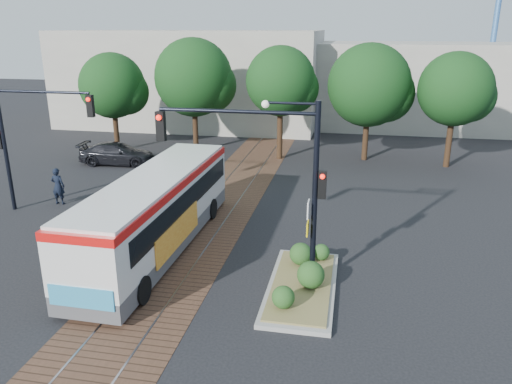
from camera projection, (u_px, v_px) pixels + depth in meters
The scene contains 10 objects.
ground at pixel (175, 263), 18.39m from camera, with size 120.00×120.00×0.00m, color black.
trackbed at pixel (206, 223), 22.11m from camera, with size 3.60×40.00×0.02m.
tree_row at pixel (277, 83), 31.93m from camera, with size 26.40×5.60×7.67m.
warehouses at pixel (279, 80), 44.06m from camera, with size 40.00×13.00×8.00m.
city_bus at pixel (157, 208), 19.17m from camera, with size 2.59×11.20×2.98m.
traffic_island at pixel (303, 279), 16.57m from camera, with size 2.20×5.20×1.13m.
signal_pole_main at pixel (276, 166), 15.62m from camera, with size 5.49×0.46×6.00m.
signal_pole_left at pixel (24, 130), 22.42m from camera, with size 4.99×0.34×6.00m.
officer at pixel (58, 186), 24.29m from camera, with size 0.66×0.44×1.82m, color black.
parked_car at pixel (117, 154), 31.45m from camera, with size 1.92×4.73×1.37m, color black.
Camera 1 is at (6.14, -15.74, 8.30)m, focal length 35.00 mm.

